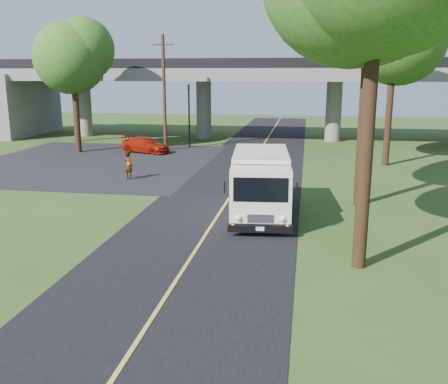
% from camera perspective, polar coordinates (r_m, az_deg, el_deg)
% --- Properties ---
extents(ground, '(120.00, 120.00, 0.00)m').
position_cam_1_polar(ground, '(16.24, -4.47, -8.58)').
color(ground, '#32481A').
rests_on(ground, ground).
extents(road, '(7.00, 90.00, 0.02)m').
position_cam_1_polar(road, '(25.60, 0.88, -0.27)').
color(road, black).
rests_on(road, ground).
extents(parking_lot, '(16.00, 18.00, 0.01)m').
position_cam_1_polar(parking_lot, '(36.27, -14.62, 3.36)').
color(parking_lot, black).
rests_on(parking_lot, ground).
extents(lane_line, '(0.12, 90.00, 0.01)m').
position_cam_1_polar(lane_line, '(25.60, 0.88, -0.23)').
color(lane_line, gold).
rests_on(lane_line, road).
extents(overpass, '(54.00, 10.00, 7.30)m').
position_cam_1_polar(overpass, '(46.77, 5.02, 11.52)').
color(overpass, slate).
rests_on(overpass, ground).
extents(traffic_signal, '(0.18, 0.22, 5.20)m').
position_cam_1_polar(traffic_signal, '(41.84, -4.02, 9.46)').
color(traffic_signal, black).
rests_on(traffic_signal, ground).
extents(utility_pole, '(1.60, 0.26, 9.00)m').
position_cam_1_polar(utility_pole, '(40.21, -6.85, 11.23)').
color(utility_pole, '#472D19').
rests_on(utility_pole, ground).
extents(tree_right_far, '(5.77, 5.67, 10.99)m').
position_cam_1_polar(tree_right_far, '(34.94, 19.32, 16.37)').
color(tree_right_far, '#382314').
rests_on(tree_right_far, ground).
extents(tree_left_lot, '(5.60, 5.50, 10.50)m').
position_cam_1_polar(tree_left_lot, '(40.46, -16.80, 15.47)').
color(tree_left_lot, '#382314').
rests_on(tree_left_lot, ground).
extents(tree_left_far, '(5.26, 5.16, 9.89)m').
position_cam_1_polar(tree_left_far, '(47.14, -16.87, 14.55)').
color(tree_left_far, '#382314').
rests_on(tree_left_far, ground).
extents(step_van, '(3.00, 6.71, 2.73)m').
position_cam_1_polar(step_van, '(21.64, 4.19, 1.16)').
color(step_van, silver).
rests_on(step_van, ground).
extents(red_sedan, '(4.43, 3.01, 1.19)m').
position_cam_1_polar(red_sedan, '(39.61, -8.93, 5.32)').
color(red_sedan, '#A11909').
rests_on(red_sedan, ground).
extents(pedestrian, '(0.71, 0.64, 1.64)m').
position_cam_1_polar(pedestrian, '(29.66, -10.84, 2.99)').
color(pedestrian, gray).
rests_on(pedestrian, ground).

